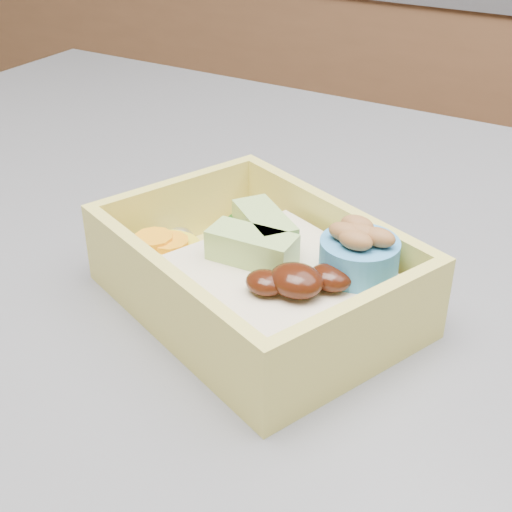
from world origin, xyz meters
The scene contains 1 object.
bento_box centered at (-0.13, -0.05, 0.94)m, with size 0.21×0.18×0.06m.
Camera 1 is at (0.04, -0.34, 1.16)m, focal length 50.00 mm.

